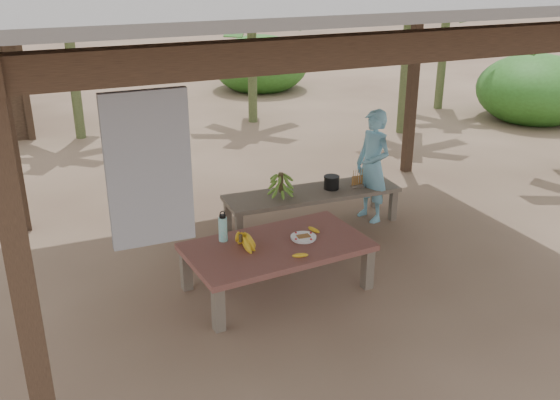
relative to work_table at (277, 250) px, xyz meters
name	(u,v)px	position (x,y,z in m)	size (l,w,h in m)	color
ground	(310,267)	(0.50, 0.27, -0.43)	(80.00, 80.00, 0.00)	brown
pavilion	(314,2)	(0.49, 0.26, 2.34)	(6.60, 5.60, 2.95)	black
work_table	(277,250)	(0.00, 0.00, 0.00)	(1.87, 1.14, 0.50)	brown
bench	(312,196)	(1.03, 1.29, -0.04)	(2.22, 0.68, 0.45)	brown
ripe_banana_bunch	(241,242)	(-0.37, 0.03, 0.15)	(0.29, 0.25, 0.17)	yellow
plate	(303,238)	(0.29, 0.00, 0.08)	(0.26, 0.26, 0.04)	white
loose_banana_front	(300,255)	(0.09, -0.35, 0.09)	(0.04, 0.17, 0.04)	yellow
loose_banana_side	(314,230)	(0.47, 0.12, 0.09)	(0.04, 0.15, 0.04)	yellow
water_flask	(223,228)	(-0.47, 0.29, 0.20)	(0.09, 0.09, 0.33)	#44D4C8
green_banana_stalk	(281,184)	(0.61, 1.30, 0.17)	(0.27, 0.27, 0.31)	#598C2D
cooking_pot	(331,183)	(1.29, 1.29, 0.09)	(0.19, 0.19, 0.16)	black
skewer_rack	(357,178)	(1.62, 1.22, 0.14)	(0.18, 0.08, 0.24)	#A57F47
woman	(373,166)	(1.80, 1.17, 0.28)	(0.52, 0.34, 1.43)	#6FB3D1
banana_plant_n	(251,3)	(2.18, 6.35, 1.86)	(1.80, 1.80, 2.77)	#596638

